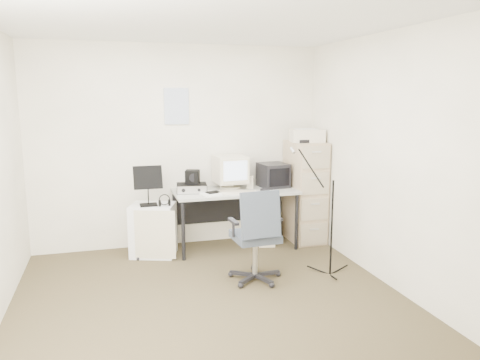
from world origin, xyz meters
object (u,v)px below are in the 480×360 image
object	(u,v)px
desk	(235,219)
filing_cabinet	(305,192)
side_cart	(153,230)
office_chair	(255,234)

from	to	relation	value
desk	filing_cabinet	bearing A→B (deg)	1.81
filing_cabinet	desk	world-z (taller)	filing_cabinet
filing_cabinet	side_cart	bearing A→B (deg)	-178.67
office_chair	desk	bearing A→B (deg)	81.82
desk	side_cart	size ratio (longest dim) A/B	2.42
filing_cabinet	office_chair	xyz separation A→B (m)	(-1.04, -1.11, -0.16)
filing_cabinet	side_cart	world-z (taller)	filing_cabinet
desk	side_cart	xyz separation A→B (m)	(-1.02, -0.02, -0.06)
office_chair	filing_cabinet	bearing A→B (deg)	43.37
desk	office_chair	distance (m)	1.09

